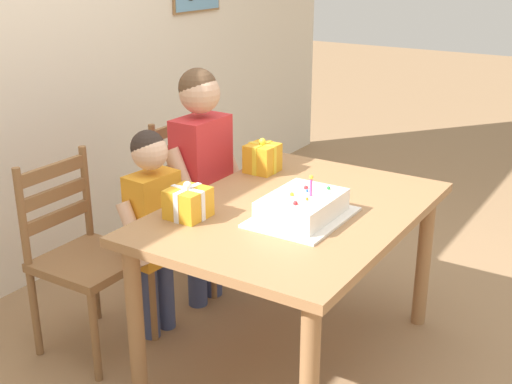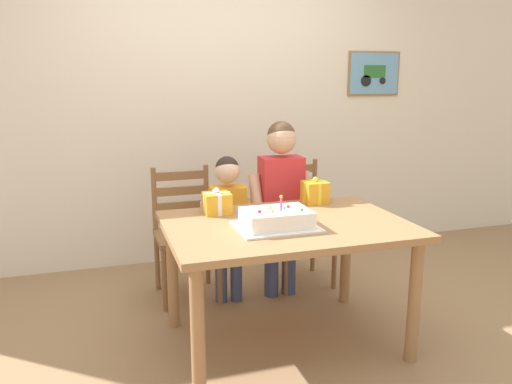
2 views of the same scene
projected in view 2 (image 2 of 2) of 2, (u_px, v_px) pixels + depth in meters
ground_plane at (285, 342)px, 3.07m from camera, size 20.00×20.00×0.00m
back_wall at (218, 106)px, 4.31m from camera, size 6.40×0.11×2.60m
dining_table at (286, 239)px, 2.93m from camera, size 1.36×0.96×0.74m
birthday_cake at (276, 219)px, 2.79m from camera, size 0.44×0.34×0.19m
gift_box_red_large at (217, 203)px, 3.10m from camera, size 0.16×0.16×0.16m
gift_box_beside_cake at (315, 192)px, 3.34m from camera, size 0.16×0.15×0.18m
chair_left at (185, 233)px, 3.64m from camera, size 0.42×0.42×0.92m
chair_right at (299, 222)px, 3.90m from camera, size 0.43×0.43×0.92m
child_older at (281, 192)px, 3.57m from camera, size 0.46×0.26×1.25m
child_younger at (228, 215)px, 3.49m from camera, size 0.38×0.22×1.03m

